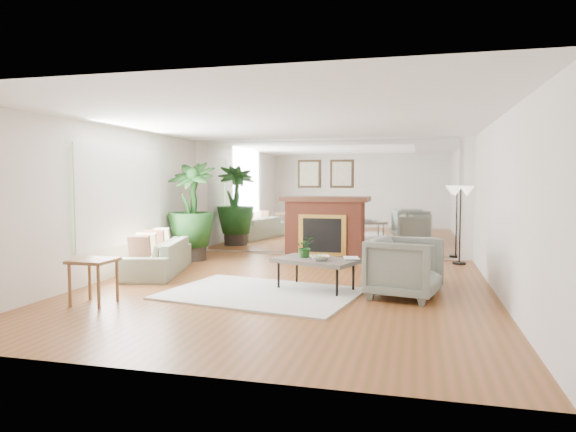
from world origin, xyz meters
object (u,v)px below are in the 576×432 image
(floor_lamp, at_px, (461,197))
(potted_ficus, at_px, (191,208))
(sofa, at_px, (158,257))
(armchair_front, at_px, (404,268))
(coffee_table, at_px, (316,261))
(side_table, at_px, (93,266))
(armchair_back, at_px, (415,262))
(fireplace, at_px, (324,226))

(floor_lamp, bearing_deg, potted_ficus, -171.10)
(sofa, height_order, armchair_front, armchair_front)
(floor_lamp, bearing_deg, armchair_front, -107.00)
(sofa, relative_size, armchair_front, 2.18)
(coffee_table, distance_m, potted_ficus, 3.74)
(coffee_table, bearing_deg, side_table, -150.20)
(sofa, height_order, armchair_back, armchair_back)
(potted_ficus, bearing_deg, side_table, -85.05)
(armchair_back, xyz_separation_m, floor_lamp, (0.83, 2.26, 0.92))
(armchair_front, bearing_deg, floor_lamp, -3.75)
(coffee_table, relative_size, sofa, 0.67)
(armchair_back, distance_m, floor_lamp, 2.58)
(armchair_front, height_order, floor_lamp, floor_lamp)
(side_table, bearing_deg, coffee_table, 29.80)
(fireplace, distance_m, armchair_back, 3.17)
(potted_ficus, relative_size, floor_lamp, 1.31)
(fireplace, distance_m, floor_lamp, 2.79)
(side_table, xyz_separation_m, potted_ficus, (-0.32, 3.70, 0.56))
(armchair_back, bearing_deg, fireplace, 33.24)
(armchair_back, relative_size, potted_ficus, 0.41)
(fireplace, xyz_separation_m, floor_lamp, (2.70, -0.28, 0.63))
(fireplace, bearing_deg, floor_lamp, -5.93)
(side_table, bearing_deg, fireplace, 65.58)
(potted_ficus, bearing_deg, sofa, -88.07)
(armchair_back, height_order, potted_ficus, potted_ficus)
(potted_ficus, height_order, floor_lamp, potted_ficus)
(armchair_front, xyz_separation_m, potted_ficus, (-4.23, 2.35, 0.64))
(armchair_front, height_order, potted_ficus, potted_ficus)
(side_table, bearing_deg, armchair_back, 29.09)
(side_table, distance_m, potted_ficus, 3.76)
(armchair_back, bearing_deg, coffee_table, 114.59)
(sofa, distance_m, floor_lamp, 5.73)
(side_table, bearing_deg, potted_ficus, 94.95)
(fireplace, height_order, sofa, fireplace)
(coffee_table, bearing_deg, fireplace, 98.07)
(armchair_back, relative_size, armchair_front, 0.89)
(armchair_front, relative_size, potted_ficus, 0.46)
(coffee_table, distance_m, side_table, 3.05)
(armchair_front, bearing_deg, coffee_table, 96.08)
(potted_ficus, bearing_deg, floor_lamp, 8.90)
(armchair_front, relative_size, side_table, 1.54)
(armchair_back, xyz_separation_m, side_table, (-4.05, -2.26, 0.13))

